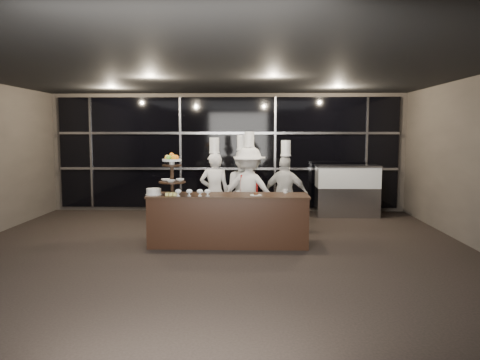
{
  "coord_description": "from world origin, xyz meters",
  "views": [
    {
      "loc": [
        0.64,
        -6.93,
        2.03
      ],
      "look_at": [
        0.41,
        1.59,
        1.15
      ],
      "focal_mm": 35.0,
      "sensor_mm": 36.0,
      "label": 1
    }
  ],
  "objects_px": {
    "display_case": "(347,188)",
    "layer_cake": "(154,192)",
    "chef_a": "(215,191)",
    "chef_b": "(242,190)",
    "chef_d": "(285,194)",
    "chef_c": "(249,190)",
    "buffet_counter": "(228,220)",
    "display_stand": "(172,171)"
  },
  "relations": [
    {
      "from": "display_case",
      "to": "chef_a",
      "type": "bearing_deg",
      "value": -147.62
    },
    {
      "from": "buffet_counter",
      "to": "chef_d",
      "type": "xyz_separation_m",
      "value": [
        1.08,
        0.95,
        0.34
      ]
    },
    {
      "from": "display_case",
      "to": "chef_c",
      "type": "bearing_deg",
      "value": -139.43
    },
    {
      "from": "chef_d",
      "to": "display_stand",
      "type": "bearing_deg",
      "value": -155.42
    },
    {
      "from": "display_stand",
      "to": "chef_c",
      "type": "distance_m",
      "value": 1.75
    },
    {
      "from": "layer_cake",
      "to": "chef_c",
      "type": "height_order",
      "value": "chef_c"
    },
    {
      "from": "chef_c",
      "to": "chef_b",
      "type": "bearing_deg",
      "value": 128.48
    },
    {
      "from": "buffet_counter",
      "to": "chef_a",
      "type": "height_order",
      "value": "chef_a"
    },
    {
      "from": "display_case",
      "to": "chef_c",
      "type": "relative_size",
      "value": 0.73
    },
    {
      "from": "layer_cake",
      "to": "display_stand",
      "type": "bearing_deg",
      "value": 8.8
    },
    {
      "from": "display_case",
      "to": "chef_b",
      "type": "xyz_separation_m",
      "value": [
        -2.49,
        -1.81,
        0.16
      ]
    },
    {
      "from": "display_case",
      "to": "chef_b",
      "type": "bearing_deg",
      "value": -143.96
    },
    {
      "from": "display_stand",
      "to": "display_case",
      "type": "relative_size",
      "value": 0.5
    },
    {
      "from": "buffet_counter",
      "to": "layer_cake",
      "type": "bearing_deg",
      "value": -177.83
    },
    {
      "from": "layer_cake",
      "to": "chef_a",
      "type": "xyz_separation_m",
      "value": [
        0.99,
        1.13,
        -0.14
      ]
    },
    {
      "from": "display_case",
      "to": "chef_d",
      "type": "xyz_separation_m",
      "value": [
        -1.63,
        -2.05,
        0.12
      ]
    },
    {
      "from": "buffet_counter",
      "to": "layer_cake",
      "type": "distance_m",
      "value": 1.42
    },
    {
      "from": "display_stand",
      "to": "display_case",
      "type": "xyz_separation_m",
      "value": [
        3.71,
        3.01,
        -0.65
      ]
    },
    {
      "from": "display_case",
      "to": "chef_a",
      "type": "relative_size",
      "value": 0.78
    },
    {
      "from": "display_case",
      "to": "chef_d",
      "type": "distance_m",
      "value": 2.62
    },
    {
      "from": "layer_cake",
      "to": "chef_a",
      "type": "height_order",
      "value": "chef_a"
    },
    {
      "from": "chef_b",
      "to": "chef_c",
      "type": "relative_size",
      "value": 0.97
    },
    {
      "from": "display_stand",
      "to": "chef_d",
      "type": "bearing_deg",
      "value": 24.58
    },
    {
      "from": "chef_a",
      "to": "chef_b",
      "type": "xyz_separation_m",
      "value": [
        0.55,
        0.11,
        0.01
      ]
    },
    {
      "from": "buffet_counter",
      "to": "chef_a",
      "type": "distance_m",
      "value": 1.19
    },
    {
      "from": "display_case",
      "to": "layer_cake",
      "type": "bearing_deg",
      "value": -142.81
    },
    {
      "from": "chef_b",
      "to": "chef_a",
      "type": "bearing_deg",
      "value": -168.3
    },
    {
      "from": "display_stand",
      "to": "chef_a",
      "type": "xyz_separation_m",
      "value": [
        0.67,
        1.08,
        -0.5
      ]
    },
    {
      "from": "buffet_counter",
      "to": "display_case",
      "type": "bearing_deg",
      "value": 48.01
    },
    {
      "from": "display_case",
      "to": "chef_d",
      "type": "bearing_deg",
      "value": -128.35
    },
    {
      "from": "chef_b",
      "to": "chef_d",
      "type": "bearing_deg",
      "value": -15.49
    },
    {
      "from": "chef_c",
      "to": "chef_d",
      "type": "distance_m",
      "value": 0.72
    },
    {
      "from": "chef_a",
      "to": "chef_c",
      "type": "height_order",
      "value": "chef_c"
    },
    {
      "from": "display_case",
      "to": "chef_c",
      "type": "xyz_separation_m",
      "value": [
        -2.34,
        -2.0,
        0.19
      ]
    },
    {
      "from": "chef_c",
      "to": "chef_d",
      "type": "height_order",
      "value": "chef_c"
    },
    {
      "from": "layer_cake",
      "to": "display_case",
      "type": "height_order",
      "value": "display_case"
    },
    {
      "from": "layer_cake",
      "to": "display_case",
      "type": "relative_size",
      "value": 0.2
    },
    {
      "from": "layer_cake",
      "to": "chef_b",
      "type": "height_order",
      "value": "chef_b"
    },
    {
      "from": "layer_cake",
      "to": "chef_a",
      "type": "relative_size",
      "value": 0.16
    },
    {
      "from": "chef_a",
      "to": "chef_b",
      "type": "bearing_deg",
      "value": 11.7
    },
    {
      "from": "chef_a",
      "to": "chef_c",
      "type": "xyz_separation_m",
      "value": [
        0.7,
        -0.08,
        0.04
      ]
    },
    {
      "from": "chef_c",
      "to": "buffet_counter",
      "type": "bearing_deg",
      "value": -109.95
    }
  ]
}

